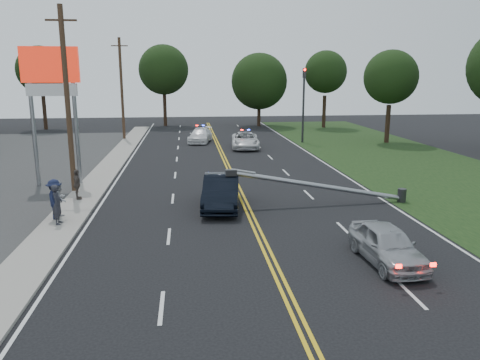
{
  "coord_description": "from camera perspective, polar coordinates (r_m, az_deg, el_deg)",
  "views": [
    {
      "loc": [
        -2.86,
        -14.28,
        6.43
      ],
      "look_at": [
        -0.48,
        6.59,
        1.7
      ],
      "focal_mm": 35.0,
      "sensor_mm": 36.0,
      "label": 1
    }
  ],
  "objects": [
    {
      "name": "ground",
      "position": [
        15.92,
        4.5,
        -11.18
      ],
      "size": [
        120.0,
        120.0,
        0.0
      ],
      "primitive_type": "plane",
      "color": "black",
      "rests_on": "ground"
    },
    {
      "name": "sidewalk",
      "position": [
        25.71,
        -18.74,
        -2.35
      ],
      "size": [
        1.8,
        70.0,
        0.12
      ],
      "primitive_type": "cube",
      "color": "gray",
      "rests_on": "ground"
    },
    {
      "name": "grass_verge",
      "position": [
        29.97,
        26.79,
        -1.07
      ],
      "size": [
        12.0,
        80.0,
        0.01
      ],
      "primitive_type": "cube",
      "color": "black",
      "rests_on": "ground"
    },
    {
      "name": "centerline_yellow",
      "position": [
        25.28,
        0.22,
        -2.02
      ],
      "size": [
        0.36,
        80.0,
        0.0
      ],
      "primitive_type": "cube",
      "color": "gold",
      "rests_on": "ground"
    },
    {
      "name": "pylon_sign",
      "position": [
        29.3,
        -22.03,
        10.94
      ],
      "size": [
        3.2,
        0.35,
        8.0
      ],
      "color": "gray",
      "rests_on": "ground"
    },
    {
      "name": "traffic_signal",
      "position": [
        45.71,
        7.76,
        9.79
      ],
      "size": [
        0.28,
        0.41,
        7.05
      ],
      "color": "#2D2D30",
      "rests_on": "ground"
    },
    {
      "name": "fallen_streetlight",
      "position": [
        24.01,
        10.76,
        -0.81
      ],
      "size": [
        9.36,
        0.44,
        1.91
      ],
      "color": "#2D2D30",
      "rests_on": "ground"
    },
    {
      "name": "utility_pole_mid",
      "position": [
        27.07,
        -20.3,
        9.07
      ],
      "size": [
        1.6,
        0.28,
        10.0
      ],
      "color": "#382619",
      "rests_on": "ground"
    },
    {
      "name": "utility_pole_far",
      "position": [
        48.71,
        -14.22,
        10.73
      ],
      "size": [
        1.6,
        0.28,
        10.0
      ],
      "color": "#382619",
      "rests_on": "ground"
    },
    {
      "name": "tree_5",
      "position": [
        61.1,
        -23.12,
        12.23
      ],
      "size": [
        5.57,
        5.57,
        9.79
      ],
      "color": "black",
      "rests_on": "ground"
    },
    {
      "name": "tree_6",
      "position": [
        61.13,
        -9.3,
        13.12
      ],
      "size": [
        6.22,
        6.22,
        10.18
      ],
      "color": "black",
      "rests_on": "ground"
    },
    {
      "name": "tree_7",
      "position": [
        60.19,
        2.35,
        11.92
      ],
      "size": [
        7.02,
        7.02,
        9.15
      ],
      "color": "black",
      "rests_on": "ground"
    },
    {
      "name": "tree_8",
      "position": [
        59.45,
        10.4,
        12.82
      ],
      "size": [
        5.14,
        5.14,
        9.36
      ],
      "color": "black",
      "rests_on": "ground"
    },
    {
      "name": "tree_9",
      "position": [
        47.4,
        17.91,
        11.83
      ],
      "size": [
        5.07,
        5.07,
        8.77
      ],
      "color": "black",
      "rests_on": "ground"
    },
    {
      "name": "crashed_sedan",
      "position": [
        23.1,
        -2.31,
        -1.42
      ],
      "size": [
        2.24,
        5.04,
        1.61
      ],
      "primitive_type": "imported",
      "rotation": [
        0.0,
        0.0,
        -0.11
      ],
      "color": "black",
      "rests_on": "ground"
    },
    {
      "name": "waiting_sedan",
      "position": [
        17.18,
        17.48,
        -7.51
      ],
      "size": [
        1.75,
        4.01,
        1.34
      ],
      "primitive_type": "imported",
      "rotation": [
        0.0,
        0.0,
        0.04
      ],
      "color": "#A1A4A9",
      "rests_on": "ground"
    },
    {
      "name": "emergency_a",
      "position": [
        41.97,
        0.64,
        4.86
      ],
      "size": [
        2.79,
        5.29,
        1.42
      ],
      "primitive_type": "imported",
      "rotation": [
        0.0,
        0.0,
        -0.09
      ],
      "color": "silver",
      "rests_on": "ground"
    },
    {
      "name": "emergency_b",
      "position": [
        45.82,
        -4.86,
        5.43
      ],
      "size": [
        2.8,
        4.93,
        1.35
      ],
      "primitive_type": "imported",
      "rotation": [
        0.0,
        0.0,
        -0.21
      ],
      "color": "white",
      "rests_on": "ground"
    },
    {
      "name": "bystander_a",
      "position": [
        21.62,
        -21.37,
        -2.78
      ],
      "size": [
        0.44,
        0.65,
        1.74
      ],
      "primitive_type": "imported",
      "rotation": [
        0.0,
        0.0,
        1.61
      ],
      "color": "#282830",
      "rests_on": "sidewalk"
    },
    {
      "name": "bystander_b",
      "position": [
        22.58,
        -21.11,
        -2.18
      ],
      "size": [
        0.77,
        0.92,
        1.7
      ],
      "primitive_type": "imported",
      "rotation": [
        0.0,
        0.0,
        1.41
      ],
      "color": "#ADADB2",
      "rests_on": "sidewalk"
    },
    {
      "name": "bystander_c",
      "position": [
        22.43,
        -21.64,
        -2.18
      ],
      "size": [
        0.9,
        1.28,
        1.8
      ],
      "primitive_type": "imported",
      "rotation": [
        0.0,
        0.0,
        1.79
      ],
      "color": "#161C38",
      "rests_on": "sidewalk"
    },
    {
      "name": "bystander_d",
      "position": [
        25.56,
        -19.24,
        -0.51
      ],
      "size": [
        0.61,
        0.99,
        1.58
      ],
      "primitive_type": "imported",
      "rotation": [
        0.0,
        0.0,
        1.83
      ],
      "color": "#534943",
      "rests_on": "sidewalk"
    }
  ]
}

